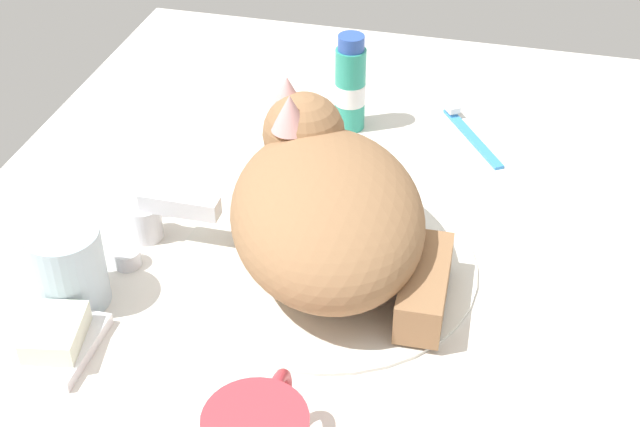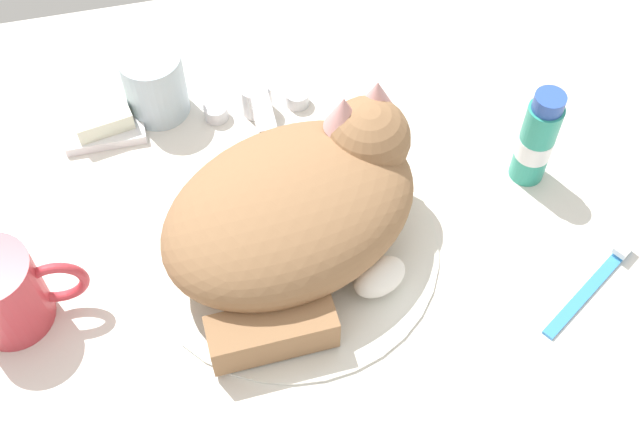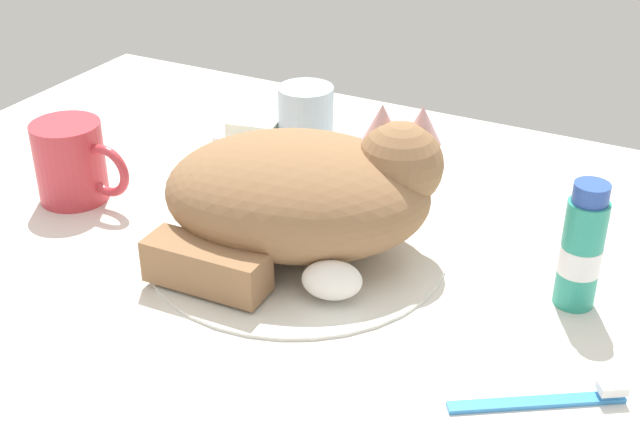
% 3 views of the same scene
% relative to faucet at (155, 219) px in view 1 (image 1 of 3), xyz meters
% --- Properties ---
extents(ground_plane, '(1.10, 0.83, 0.03)m').
position_rel_faucet_xyz_m(ground_plane, '(0.00, -0.18, -0.04)').
color(ground_plane, silver).
extents(sink_basin, '(0.30, 0.30, 0.01)m').
position_rel_faucet_xyz_m(sink_basin, '(0.00, -0.18, -0.02)').
color(sink_basin, silver).
rests_on(sink_basin, ground_plane).
extents(faucet, '(0.12, 0.10, 0.06)m').
position_rel_faucet_xyz_m(faucet, '(0.00, 0.00, 0.00)').
color(faucet, silver).
rests_on(faucet, ground_plane).
extents(cat, '(0.31, 0.27, 0.15)m').
position_rel_faucet_xyz_m(cat, '(0.01, -0.18, 0.04)').
color(cat, '#936B47').
rests_on(cat, sink_basin).
extents(rinse_cup, '(0.07, 0.07, 0.08)m').
position_rel_faucet_xyz_m(rinse_cup, '(-0.11, 0.04, 0.02)').
color(rinse_cup, silver).
rests_on(rinse_cup, ground_plane).
extents(soap_dish, '(0.09, 0.06, 0.01)m').
position_rel_faucet_xyz_m(soap_dish, '(-0.18, 0.02, -0.02)').
color(soap_dish, white).
rests_on(soap_dish, ground_plane).
extents(soap_bar, '(0.07, 0.06, 0.02)m').
position_rel_faucet_xyz_m(soap_bar, '(-0.18, 0.02, -0.00)').
color(soap_bar, silver).
rests_on(soap_bar, soap_dish).
extents(toothpaste_bottle, '(0.04, 0.04, 0.12)m').
position_rel_faucet_xyz_m(toothpaste_bottle, '(0.27, -0.15, 0.03)').
color(toothpaste_bottle, teal).
rests_on(toothpaste_bottle, ground_plane).
extents(toothbrush, '(0.13, 0.09, 0.02)m').
position_rel_faucet_xyz_m(toothbrush, '(0.29, -0.29, -0.02)').
color(toothbrush, '#388CD8').
rests_on(toothbrush, ground_plane).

